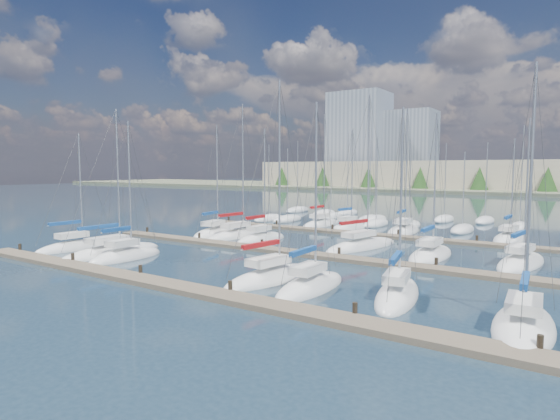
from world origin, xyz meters
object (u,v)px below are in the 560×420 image
Objects in this scene: sailboat_l at (431,255)px; sailboat_b at (112,252)px; sailboat_e at (311,286)px; sailboat_c at (126,256)px; sailboat_d at (272,277)px; sailboat_j at (261,239)px; sailboat_o at (349,228)px; sailboat_g at (523,326)px; sailboat_h at (215,233)px; sailboat_q at (509,239)px; sailboat_n at (321,224)px; sailboat_k at (362,246)px; sailboat_m at (521,263)px; sailboat_i at (239,235)px; sailboat_f at (397,295)px; sailboat_p at (403,231)px; sailboat_a at (76,247)px.

sailboat_b is at bearing -149.97° from sailboat_l.
sailboat_c is at bearing 177.35° from sailboat_e.
sailboat_d reaches higher than sailboat_b.
sailboat_j is 0.88× the size of sailboat_d.
sailboat_o is 27.71m from sailboat_d.
sailboat_g reaches higher than sailboat_e.
sailboat_q is (28.09, 13.88, -0.00)m from sailboat_h.
sailboat_d is at bearing -66.92° from sailboat_n.
sailboat_e is 0.80× the size of sailboat_n.
sailboat_k is (10.34, 1.94, -0.00)m from sailboat_j.
sailboat_h is 1.09× the size of sailboat_m.
sailboat_i is 26.79m from sailboat_f.
sailboat_d reaches higher than sailboat_e.
sailboat_m is (27.61, 0.52, -0.02)m from sailboat_i.
sailboat_b reaches higher than sailboat_f.
sailboat_p is 1.26× the size of sailboat_m.
sailboat_g reaches higher than sailboat_a.
sailboat_n reaches higher than sailboat_h.
sailboat_n is at bearing 115.27° from sailboat_e.
sailboat_l is at bearing 2.42° from sailboat_i.
sailboat_g is 1.08× the size of sailboat_m.
sailboat_d is at bearing 170.83° from sailboat_f.
sailboat_h is (4.20, 14.30, -0.00)m from sailboat_a.
sailboat_b is (-6.17, -13.40, -0.01)m from sailboat_j.
sailboat_a is at bearing -136.79° from sailboat_q.
sailboat_f is (9.31, -27.43, 0.00)m from sailboat_p.
sailboat_k is at bearing -128.35° from sailboat_q.
sailboat_g is 15.23m from sailboat_d.
sailboat_c is (-17.67, -0.03, -0.00)m from sailboat_e.
sailboat_c is at bearing -11.31° from sailboat_b.
sailboat_k is (21.53, 15.56, 0.00)m from sailboat_a.
sailboat_o reaches higher than sailboat_m.
sailboat_o is at bearing 135.79° from sailboat_l.
sailboat_a is at bearing -109.32° from sailboat_n.
sailboat_q is at bearing 11.77° from sailboat_o.
sailboat_k is 15.19m from sailboat_d.
sailboat_g reaches higher than sailboat_l.
sailboat_k is (14.15, 0.96, -0.01)m from sailboat_i.
sailboat_l reaches higher than sailboat_f.
sailboat_m is at bearing 3.78° from sailboat_i.
sailboat_n is 30.48m from sailboat_d.
sailboat_f is at bearing 0.27° from sailboat_c.
sailboat_b is (-2.57, 0.55, -0.01)m from sailboat_c.
sailboat_b is 28.63m from sailboat_n.
sailboat_h is at bearing 94.04° from sailboat_b.
sailboat_n is (-4.60, 1.33, 0.00)m from sailboat_o.
sailboat_n is 22.32m from sailboat_q.
sailboat_i is 1.16× the size of sailboat_h.
sailboat_h is 0.93× the size of sailboat_d.
sailboat_i reaches higher than sailboat_f.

